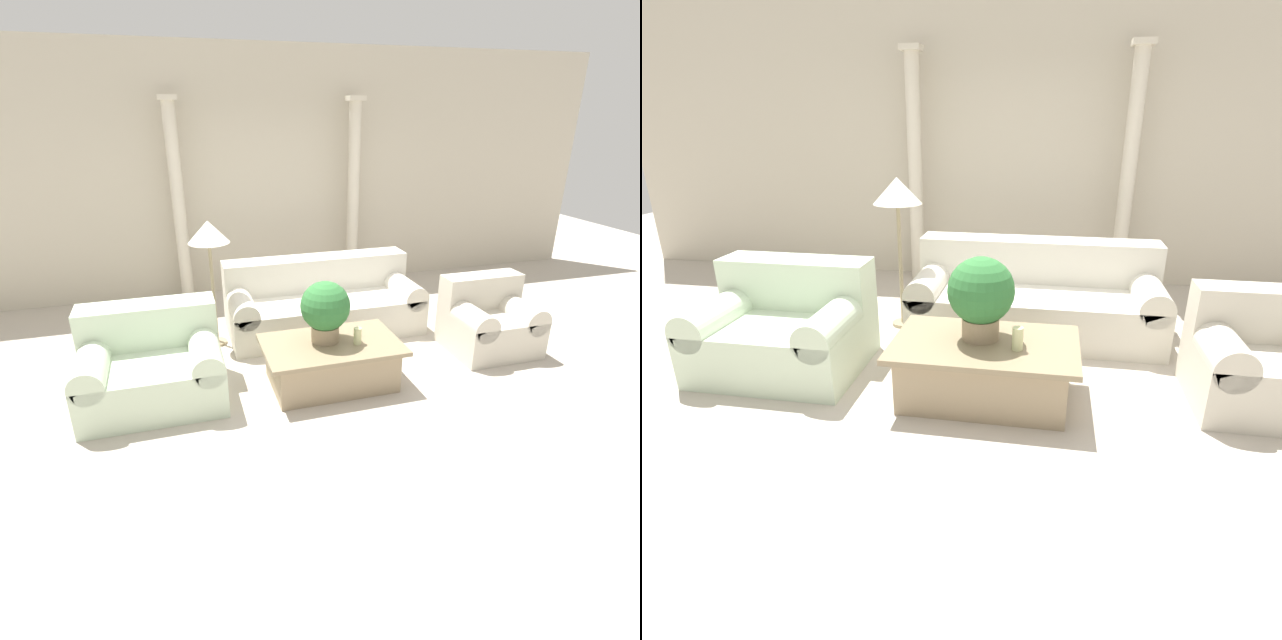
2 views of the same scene
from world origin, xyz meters
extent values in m
plane|color=#BCB2A3|center=(0.00, 0.00, 0.00)|extent=(16.00, 16.00, 0.00)
cube|color=beige|center=(0.00, 2.66, 1.60)|extent=(10.00, 0.06, 3.20)
cube|color=beige|center=(0.29, 0.89, 0.21)|extent=(2.20, 0.98, 0.42)
cube|color=beige|center=(0.29, 1.20, 0.61)|extent=(2.20, 0.34, 0.39)
cylinder|color=beige|center=(-0.67, 0.89, 0.44)|extent=(0.28, 0.98, 0.28)
cylinder|color=beige|center=(1.25, 0.89, 0.44)|extent=(0.28, 0.98, 0.28)
cube|color=beige|center=(-1.61, -0.15, 0.21)|extent=(1.21, 0.98, 0.42)
cube|color=beige|center=(-1.61, 0.16, 0.61)|extent=(1.21, 0.34, 0.39)
cylinder|color=beige|center=(-2.08, -0.15, 0.44)|extent=(0.28, 0.98, 0.28)
cylinder|color=beige|center=(-1.15, -0.15, 0.44)|extent=(0.28, 0.98, 0.28)
cube|color=#998466|center=(-0.01, -0.33, 0.19)|extent=(1.12, 0.71, 0.39)
cube|color=#897759|center=(-0.01, -0.33, 0.41)|extent=(1.28, 0.80, 0.04)
cylinder|color=#937F60|center=(-0.05, -0.27, 0.50)|extent=(0.26, 0.26, 0.15)
sphere|color=#2D6B33|center=(-0.05, -0.27, 0.77)|extent=(0.46, 0.46, 0.46)
cylinder|color=beige|center=(0.22, -0.41, 0.50)|extent=(0.07, 0.07, 0.16)
cylinder|color=gray|center=(-0.96, 0.87, 0.01)|extent=(0.21, 0.21, 0.03)
cylinder|color=gray|center=(-0.96, 0.87, 0.59)|extent=(0.04, 0.04, 1.12)
cone|color=silver|center=(-0.96, 0.87, 1.26)|extent=(0.43, 0.43, 0.23)
cylinder|color=beige|center=(-1.19, 2.36, 1.26)|extent=(0.16, 0.16, 2.52)
cube|color=beige|center=(-1.19, 2.36, 2.55)|extent=(0.22, 0.22, 0.06)
cylinder|color=beige|center=(1.17, 2.36, 1.26)|extent=(0.16, 0.16, 2.52)
cube|color=beige|center=(1.17, 2.36, 2.55)|extent=(0.22, 0.22, 0.06)
cube|color=beige|center=(1.85, -0.13, 0.20)|extent=(0.88, 0.77, 0.41)
cube|color=beige|center=(1.85, 0.12, 0.59)|extent=(0.88, 0.27, 0.37)
cylinder|color=beige|center=(1.55, -0.13, 0.42)|extent=(0.28, 0.77, 0.28)
camera|label=1|loc=(-1.31, -4.29, 2.43)|focal=28.00mm
camera|label=2|loc=(0.37, -3.42, 1.84)|focal=28.00mm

